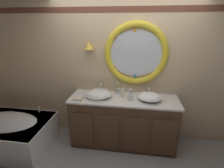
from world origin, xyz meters
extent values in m
plane|color=gray|center=(0.00, 0.00, 0.00)|extent=(14.00, 14.00, 0.00)
cube|color=#D6B78E|center=(0.00, 0.59, 1.30)|extent=(6.40, 0.08, 2.60)
cube|color=brown|center=(0.00, 0.55, 2.32)|extent=(6.27, 0.01, 0.09)
ellipsoid|color=silver|center=(0.20, 0.54, 1.62)|extent=(0.97, 0.02, 0.78)
torus|color=yellow|center=(0.20, 0.53, 1.62)|extent=(1.08, 0.11, 1.08)
cube|color=teal|center=(0.68, 0.52, 1.64)|extent=(0.05, 0.01, 0.05)
cube|color=yellow|center=(0.58, 0.52, 1.86)|extent=(0.04, 0.01, 0.04)
cube|color=orange|center=(0.16, 0.52, 2.01)|extent=(0.05, 0.01, 0.05)
cube|color=purple|center=(-0.16, 0.52, 1.88)|extent=(0.05, 0.01, 0.05)
cube|color=yellow|center=(-0.29, 0.52, 1.62)|extent=(0.05, 0.01, 0.05)
cube|color=red|center=(-0.18, 0.52, 1.37)|extent=(0.05, 0.01, 0.05)
cube|color=teal|center=(0.21, 0.52, 1.23)|extent=(0.05, 0.01, 0.05)
cube|color=silver|center=(0.53, 0.52, 1.33)|extent=(0.05, 0.01, 0.05)
cylinder|color=#4C3823|center=(-0.60, 0.51, 1.78)|extent=(0.02, 0.09, 0.02)
cone|color=gold|center=(-0.60, 0.46, 1.76)|extent=(0.17, 0.17, 0.14)
cube|color=brown|center=(0.03, 0.26, 0.44)|extent=(1.82, 0.58, 0.88)
cube|color=silver|center=(0.03, 0.26, 0.89)|extent=(1.85, 0.61, 0.03)
cube|color=silver|center=(0.03, 0.54, 0.82)|extent=(1.82, 0.02, 0.11)
cube|color=brown|center=(-0.65, -0.04, 0.39)|extent=(0.38, 0.02, 0.67)
cylinder|color=#422D1E|center=(-0.65, -0.05, 0.77)|extent=(0.10, 0.01, 0.01)
cube|color=brown|center=(-0.20, -0.04, 0.39)|extent=(0.38, 0.02, 0.67)
cylinder|color=#422D1E|center=(-0.20, -0.05, 0.77)|extent=(0.10, 0.01, 0.01)
cube|color=brown|center=(0.26, -0.04, 0.39)|extent=(0.38, 0.02, 0.67)
cylinder|color=#422D1E|center=(0.26, -0.05, 0.77)|extent=(0.10, 0.01, 0.01)
cube|color=brown|center=(0.71, -0.04, 0.39)|extent=(0.38, 0.02, 0.67)
cylinder|color=#422D1E|center=(0.71, -0.05, 0.77)|extent=(0.10, 0.01, 0.01)
cube|color=white|center=(-1.97, -0.17, 0.26)|extent=(1.47, 0.90, 0.53)
ellipsoid|color=white|center=(-1.97, -0.17, 0.48)|extent=(1.21, 0.70, 0.28)
cube|color=white|center=(-1.97, -0.17, 0.52)|extent=(1.50, 0.93, 0.02)
cylinder|color=silver|center=(-1.57, 0.22, 0.58)|extent=(0.04, 0.04, 0.11)
cylinder|color=silver|center=(-1.97, -0.17, 0.48)|extent=(0.04, 0.04, 0.01)
ellipsoid|color=white|center=(-0.40, 0.23, 0.97)|extent=(0.44, 0.32, 0.12)
torus|color=white|center=(-0.40, 0.23, 0.97)|extent=(0.46, 0.46, 0.02)
cylinder|color=silver|center=(-0.40, 0.23, 0.97)|extent=(0.03, 0.03, 0.01)
ellipsoid|color=white|center=(0.46, 0.23, 0.97)|extent=(0.37, 0.32, 0.13)
torus|color=white|center=(0.46, 0.23, 0.98)|extent=(0.39, 0.39, 0.02)
cylinder|color=silver|center=(0.46, 0.23, 0.98)|extent=(0.03, 0.03, 0.01)
cylinder|color=silver|center=(-0.40, 0.48, 0.92)|extent=(0.05, 0.05, 0.02)
cylinder|color=silver|center=(-0.40, 0.48, 1.00)|extent=(0.02, 0.02, 0.14)
sphere|color=silver|center=(-0.40, 0.48, 1.06)|extent=(0.03, 0.03, 0.03)
cylinder|color=silver|center=(-0.40, 0.42, 1.06)|extent=(0.02, 0.11, 0.02)
cylinder|color=silver|center=(-0.50, 0.48, 0.94)|extent=(0.04, 0.04, 0.06)
cylinder|color=silver|center=(-0.31, 0.48, 0.94)|extent=(0.04, 0.04, 0.06)
cube|color=silver|center=(-0.50, 0.48, 0.97)|extent=(0.05, 0.01, 0.01)
cube|color=silver|center=(-0.31, 0.48, 0.97)|extent=(0.05, 0.01, 0.01)
cylinder|color=silver|center=(0.46, 0.48, 0.92)|extent=(0.05, 0.05, 0.02)
cylinder|color=silver|center=(0.46, 0.48, 0.98)|extent=(0.02, 0.02, 0.11)
sphere|color=silver|center=(0.46, 0.48, 1.04)|extent=(0.03, 0.03, 0.03)
cylinder|color=silver|center=(0.46, 0.43, 1.04)|extent=(0.02, 0.09, 0.02)
cylinder|color=silver|center=(0.37, 0.48, 0.94)|extent=(0.04, 0.04, 0.06)
cylinder|color=silver|center=(0.55, 0.48, 0.94)|extent=(0.04, 0.04, 0.06)
cube|color=silver|center=(0.37, 0.48, 0.97)|extent=(0.05, 0.01, 0.01)
cube|color=silver|center=(0.55, 0.48, 0.97)|extent=(0.05, 0.01, 0.01)
cylinder|color=silver|center=(-0.09, 0.47, 0.95)|extent=(0.07, 0.07, 0.09)
torus|color=silver|center=(-0.09, 0.47, 1.00)|extent=(0.08, 0.08, 0.01)
cylinder|color=yellow|center=(-0.08, 0.47, 1.00)|extent=(0.03, 0.02, 0.16)
cube|color=white|center=(-0.08, 0.47, 1.09)|extent=(0.02, 0.02, 0.02)
cylinder|color=pink|center=(-0.09, 0.48, 0.99)|extent=(0.02, 0.02, 0.15)
cube|color=white|center=(-0.09, 0.48, 1.08)|extent=(0.02, 0.02, 0.02)
cylinder|color=green|center=(-0.10, 0.47, 1.00)|extent=(0.03, 0.03, 0.16)
cube|color=white|center=(-0.10, 0.47, 1.09)|extent=(0.02, 0.02, 0.03)
cylinder|color=yellow|center=(-0.09, 0.45, 1.01)|extent=(0.02, 0.04, 0.18)
cube|color=white|center=(-0.09, 0.45, 1.11)|extent=(0.02, 0.02, 0.03)
cylinder|color=white|center=(0.14, 0.20, 0.96)|extent=(0.08, 0.08, 0.10)
torus|color=white|center=(0.14, 0.20, 1.01)|extent=(0.09, 0.09, 0.01)
cylinder|color=#19ADB2|center=(0.16, 0.20, 1.00)|extent=(0.02, 0.01, 0.16)
cube|color=white|center=(0.16, 0.20, 1.09)|extent=(0.02, 0.02, 0.02)
cylinder|color=pink|center=(0.13, 0.22, 1.00)|extent=(0.02, 0.02, 0.17)
cube|color=white|center=(0.13, 0.22, 1.10)|extent=(0.02, 0.02, 0.02)
cylinder|color=purple|center=(0.13, 0.18, 1.00)|extent=(0.02, 0.04, 0.16)
cube|color=white|center=(0.13, 0.18, 1.09)|extent=(0.02, 0.02, 0.03)
cylinder|color=#EFE5C6|center=(0.00, 0.31, 0.98)|extent=(0.07, 0.07, 0.14)
cylinder|color=silver|center=(0.00, 0.31, 1.06)|extent=(0.04, 0.04, 0.02)
cylinder|color=silver|center=(0.00, 0.29, 1.08)|extent=(0.01, 0.04, 0.01)
cube|color=beige|center=(-0.73, 0.09, 0.92)|extent=(0.17, 0.14, 0.02)
cube|color=beige|center=(-0.73, 0.09, 0.94)|extent=(0.16, 0.13, 0.02)
camera|label=1|loc=(0.21, -2.33, 2.11)|focal=26.72mm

